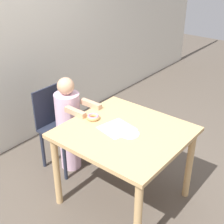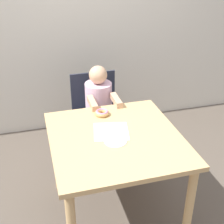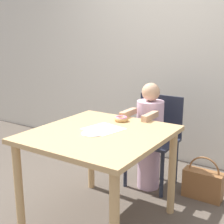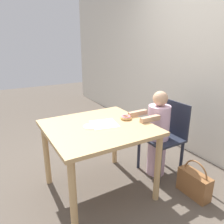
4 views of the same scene
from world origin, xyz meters
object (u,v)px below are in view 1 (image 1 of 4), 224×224
(donut, at_px, (93,117))
(child_figure, at_px, (69,125))
(chair, at_px, (61,125))
(handbag, at_px, (97,133))

(donut, bearing_deg, child_figure, 80.60)
(chair, relative_size, donut, 7.40)
(chair, bearing_deg, child_figure, -90.00)
(child_figure, xyz_separation_m, donut, (-0.07, -0.39, 0.25))
(chair, distance_m, donut, 0.59)
(child_figure, relative_size, handbag, 2.57)
(chair, relative_size, handbag, 2.19)
(donut, relative_size, handbag, 0.30)
(chair, xyz_separation_m, donut, (-0.07, -0.51, 0.30))
(handbag, bearing_deg, donut, -140.45)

